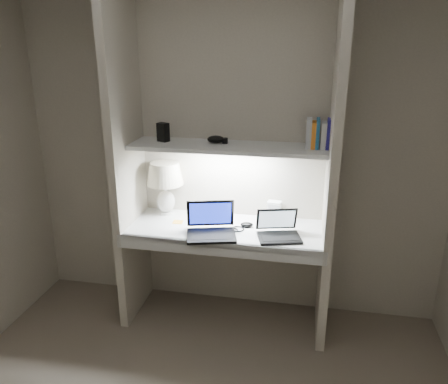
% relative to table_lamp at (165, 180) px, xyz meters
% --- Properties ---
extents(back_wall, '(3.20, 0.01, 2.50)m').
position_rel_table_lamp_xyz_m(back_wall, '(0.51, 0.10, 0.20)').
color(back_wall, beige).
rests_on(back_wall, floor).
extents(alcove_panel_left, '(0.06, 0.55, 2.50)m').
position_rel_table_lamp_xyz_m(alcove_panel_left, '(-0.22, -0.18, 0.20)').
color(alcove_panel_left, beige).
rests_on(alcove_panel_left, floor).
extents(alcove_panel_right, '(0.06, 0.55, 2.50)m').
position_rel_table_lamp_xyz_m(alcove_panel_right, '(1.24, -0.18, 0.20)').
color(alcove_panel_right, beige).
rests_on(alcove_panel_right, floor).
extents(desk, '(1.40, 0.55, 0.04)m').
position_rel_table_lamp_xyz_m(desk, '(0.51, -0.18, -0.30)').
color(desk, white).
rests_on(desk, alcove_panel_left).
extents(desk_apron, '(1.46, 0.03, 0.10)m').
position_rel_table_lamp_xyz_m(desk_apron, '(0.51, -0.44, -0.33)').
color(desk_apron, silver).
rests_on(desk_apron, desk).
extents(shelf, '(1.40, 0.36, 0.03)m').
position_rel_table_lamp_xyz_m(shelf, '(0.51, -0.08, 0.30)').
color(shelf, silver).
rests_on(shelf, back_wall).
extents(strip_light, '(0.60, 0.04, 0.02)m').
position_rel_table_lamp_xyz_m(strip_light, '(0.51, -0.08, 0.28)').
color(strip_light, white).
rests_on(strip_light, shelf).
extents(table_lamp, '(0.28, 0.28, 0.42)m').
position_rel_table_lamp_xyz_m(table_lamp, '(0.00, 0.00, 0.00)').
color(table_lamp, white).
rests_on(table_lamp, desk).
extents(laptop_main, '(0.40, 0.37, 0.23)m').
position_rel_table_lamp_xyz_m(laptop_main, '(0.43, -0.31, -0.23)').
color(laptop_main, black).
rests_on(laptop_main, desk).
extents(laptop_netbook, '(0.34, 0.32, 0.18)m').
position_rel_table_lamp_xyz_m(laptop_netbook, '(0.90, -0.26, -0.24)').
color(laptop_netbook, black).
rests_on(laptop_netbook, desk).
extents(speaker, '(0.11, 0.09, 0.14)m').
position_rel_table_lamp_xyz_m(speaker, '(0.84, 0.05, -0.21)').
color(speaker, silver).
rests_on(speaker, desk).
extents(mouse, '(0.10, 0.07, 0.03)m').
position_rel_table_lamp_xyz_m(mouse, '(0.66, -0.14, -0.26)').
color(mouse, black).
rests_on(mouse, desk).
extents(cable_coil, '(0.13, 0.13, 0.01)m').
position_rel_table_lamp_xyz_m(cable_coil, '(0.60, -0.20, -0.28)').
color(cable_coil, black).
rests_on(cable_coil, desk).
extents(sticky_note, '(0.08, 0.08, 0.00)m').
position_rel_table_lamp_xyz_m(sticky_note, '(0.14, -0.15, -0.28)').
color(sticky_note, yellow).
rests_on(sticky_note, desk).
extents(book_row, '(0.19, 0.13, 0.20)m').
position_rel_table_lamp_xyz_m(book_row, '(1.14, -0.05, 0.41)').
color(book_row, white).
rests_on(book_row, shelf).
extents(shelf_box, '(0.10, 0.08, 0.14)m').
position_rel_table_lamp_xyz_m(shelf_box, '(0.02, -0.05, 0.38)').
color(shelf_box, black).
rests_on(shelf_box, shelf).
extents(shelf_gadget, '(0.14, 0.11, 0.05)m').
position_rel_table_lamp_xyz_m(shelf_gadget, '(0.41, -0.04, 0.34)').
color(shelf_gadget, black).
rests_on(shelf_gadget, shelf).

